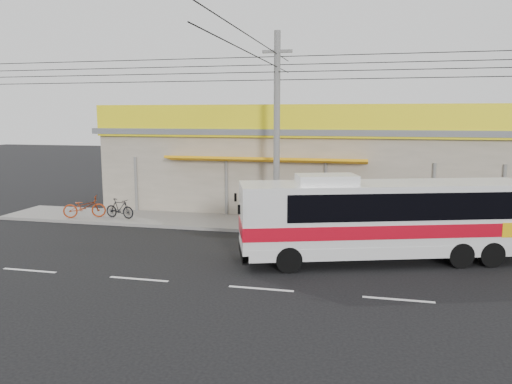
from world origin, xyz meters
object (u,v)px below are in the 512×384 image
Objects in this scene: motorbike_dark at (120,208)px; motorbike_red at (84,207)px; utility_pole at (277,67)px; coach_bus at (389,215)px.

motorbike_red is at bearing 107.71° from motorbike_dark.
motorbike_dark is 10.27m from utility_pole.
motorbike_dark is (1.77, 0.26, -0.05)m from motorbike_red.
motorbike_red is at bearing 147.07° from coach_bus.
coach_bus is 5.11× the size of motorbike_red.
utility_pole reaches higher than motorbike_red.
coach_bus is 0.31× the size of utility_pole.
coach_bus is at bearing -40.22° from utility_pole.
motorbike_red is 1.79m from motorbike_dark.
motorbike_red is 1.26× the size of motorbike_dark.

